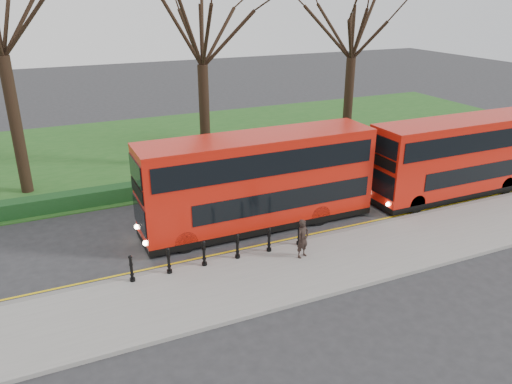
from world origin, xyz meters
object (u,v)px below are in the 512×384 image
bollard_row (221,250)px  bus_lead (258,182)px  bus_rear (461,157)px  pedestrian (303,238)px

bollard_row → bus_lead: (2.77, 2.62, 1.47)m
bollard_row → bus_lead: 4.09m
bollard_row → bus_rear: size_ratio=0.70×
bollard_row → bus_rear: (13.84, 1.84, 1.37)m
bus_lead → pedestrian: bus_lead is taller
pedestrian → bollard_row: bearing=143.2°
bollard_row → bus_lead: size_ratio=0.66×
bus_lead → pedestrian: size_ratio=6.64×
bollard_row → pedestrian: (3.06, -0.95, 0.30)m
bus_rear → bollard_row: bearing=-172.4°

